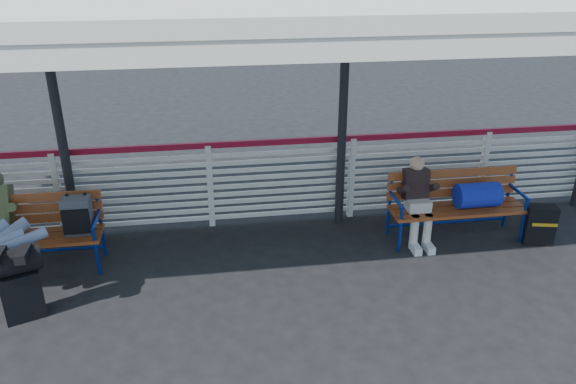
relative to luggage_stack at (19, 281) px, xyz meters
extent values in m
plane|color=black|center=(2.04, -0.06, -0.45)|extent=(60.00, 60.00, 0.00)
cube|color=silver|center=(2.04, 1.84, 0.15)|extent=(12.00, 0.04, 1.04)
cube|color=maroon|center=(2.04, 1.84, 0.75)|extent=(12.00, 0.06, 0.08)
cube|color=silver|center=(2.04, 0.84, 2.63)|extent=(12.60, 3.60, 0.16)
cube|color=silver|center=(2.04, -0.91, 2.50)|extent=(12.60, 0.06, 0.30)
cylinder|color=black|center=(0.24, 1.69, 1.05)|extent=(0.12, 0.12, 3.00)
cylinder|color=black|center=(3.84, 1.69, 1.05)|extent=(0.12, 0.12, 3.00)
cube|color=black|center=(0.00, 0.00, -0.18)|extent=(0.46, 0.37, 0.55)
cylinder|color=black|center=(0.00, 0.00, 0.24)|extent=(0.56, 0.44, 0.28)
cube|color=#9A461D|center=(-0.20, 0.95, 0.00)|extent=(1.80, 0.50, 0.04)
cube|color=#9A461D|center=(-0.20, 1.21, 0.27)|extent=(1.80, 0.10, 0.40)
cylinder|color=navy|center=(0.65, 0.75, -0.22)|extent=(0.04, 0.04, 0.45)
cylinder|color=navy|center=(0.65, 1.22, 0.00)|extent=(0.04, 0.04, 0.90)
cube|color=#4E5056|center=(0.45, 0.97, 0.25)|extent=(0.33, 0.21, 0.46)
cube|color=#9A461D|center=(5.26, 0.94, 0.00)|extent=(1.80, 0.50, 0.04)
cube|color=#9A461D|center=(5.26, 1.20, 0.27)|extent=(1.80, 0.10, 0.40)
cylinder|color=navy|center=(4.41, 0.74, -0.22)|extent=(0.04, 0.04, 0.45)
cylinder|color=navy|center=(6.11, 0.74, -0.22)|extent=(0.04, 0.04, 0.45)
cylinder|color=navy|center=(4.41, 1.21, 0.00)|extent=(0.04, 0.04, 0.90)
cylinder|color=navy|center=(6.11, 1.21, 0.00)|extent=(0.04, 0.04, 0.90)
cylinder|color=navy|center=(5.51, 0.94, 0.19)|extent=(0.56, 0.33, 0.33)
cube|color=black|center=(0.12, -0.06, 0.34)|extent=(0.11, 0.27, 0.10)
cube|color=beige|center=(4.71, 0.97, 0.08)|extent=(0.30, 0.24, 0.16)
cube|color=black|center=(4.71, 1.11, 0.33)|extent=(0.32, 0.23, 0.42)
sphere|color=tan|center=(4.71, 1.13, 0.60)|extent=(0.19, 0.19, 0.19)
cylinder|color=beige|center=(4.62, 0.79, -0.21)|extent=(0.11, 0.11, 0.46)
cylinder|color=beige|center=(4.80, 0.79, -0.21)|extent=(0.11, 0.11, 0.46)
cube|color=silver|center=(4.62, 0.69, -0.40)|extent=(0.10, 0.24, 0.10)
cube|color=silver|center=(4.80, 0.69, -0.40)|extent=(0.10, 0.24, 0.10)
cube|color=black|center=(6.31, 0.69, -0.18)|extent=(0.42, 0.29, 0.53)
cube|color=#C29512|center=(6.31, 0.57, -0.13)|extent=(0.32, 0.09, 0.04)
camera|label=1|loc=(2.03, -5.33, 3.23)|focal=35.00mm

